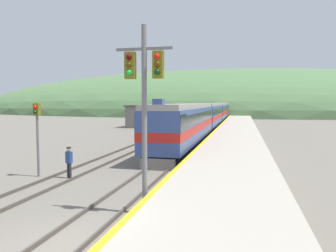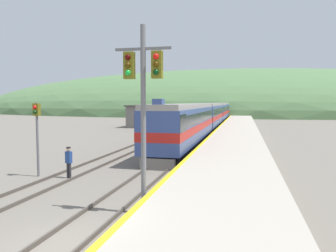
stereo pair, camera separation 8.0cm
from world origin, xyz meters
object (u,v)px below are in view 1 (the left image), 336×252
at_px(express_train_lead_car, 185,124).
at_px(carriage_fourth, 224,110).
at_px(siding_train, 193,114).
at_px(carriage_third, 218,112).
at_px(track_worker, 69,160).
at_px(signal_post_siding, 37,124).
at_px(signal_mast_main, 144,91).
at_px(carriage_second, 209,115).

distance_m(express_train_lead_car, carriage_fourth, 62.25).
distance_m(express_train_lead_car, siding_train, 35.88).
bearing_deg(carriage_third, track_worker, -94.54).
relative_size(signal_post_siding, track_worker, 2.41).
bearing_deg(siding_train, carriage_fourth, 80.09).
relative_size(carriage_third, carriage_fourth, 1.00).
bearing_deg(carriage_fourth, signal_post_siding, -94.80).
bearing_deg(signal_post_siding, signal_mast_main, -30.84).
bearing_deg(carriage_second, signal_post_siding, -100.34).
relative_size(express_train_lead_car, signal_post_siding, 4.88).
bearing_deg(siding_train, signal_post_siding, -91.98).
height_order(carriage_third, track_worker, carriage_third).
xyz_separation_m(carriage_third, siding_train, (-4.66, -6.26, -0.34)).
distance_m(carriage_fourth, signal_post_siding, 75.93).
relative_size(express_train_lead_car, carriage_second, 1.08).
bearing_deg(carriage_third, signal_mast_main, -88.48).
bearing_deg(express_train_lead_car, carriage_third, 90.00).
relative_size(carriage_third, signal_post_siding, 4.52).
height_order(signal_mast_main, track_worker, signal_mast_main).
distance_m(carriage_second, track_worker, 35.09).
bearing_deg(carriage_third, express_train_lead_car, -90.00).
distance_m(carriage_third, signal_post_siding, 55.61).
distance_m(carriage_second, carriage_third, 20.41).
height_order(carriage_second, track_worker, carriage_second).
bearing_deg(express_train_lead_car, siding_train, 97.46).
bearing_deg(carriage_third, signal_post_siding, -96.56).
bearing_deg(signal_post_siding, track_worker, 1.11).
relative_size(carriage_second, carriage_fourth, 1.00).
height_order(carriage_third, carriage_fourth, same).
xyz_separation_m(express_train_lead_car, carriage_second, (0.00, 21.43, -0.01)).
xyz_separation_m(carriage_third, signal_post_siding, (-6.35, -55.25, 0.80)).
distance_m(carriage_second, siding_train, 14.90).
xyz_separation_m(carriage_second, carriage_fourth, (0.00, 40.83, 0.00)).
bearing_deg(carriage_fourth, carriage_second, -90.00).
height_order(siding_train, signal_post_siding, signal_post_siding).
bearing_deg(carriage_second, track_worker, -97.18).
xyz_separation_m(siding_train, track_worker, (0.28, -48.94, -0.90)).
height_order(siding_train, signal_mast_main, signal_mast_main).
xyz_separation_m(signal_post_siding, track_worker, (1.97, 0.04, -2.05)).
bearing_deg(carriage_second, carriage_fourth, 90.00).
bearing_deg(siding_train, carriage_second, -71.77).
height_order(signal_mast_main, signal_post_siding, signal_mast_main).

